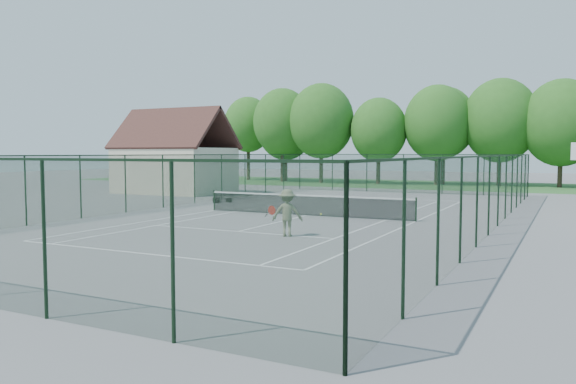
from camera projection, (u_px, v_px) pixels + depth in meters
The scene contains 10 objects.
ground at pixel (306, 215), 27.94m from camera, with size 140.00×140.00×0.00m, color gray.
grass_far at pixel (436, 185), 54.64m from camera, with size 80.00×16.00×0.01m, color #397335.
court_lines at pixel (306, 215), 27.94m from camera, with size 11.05×23.85×0.01m.
tennis_net at pixel (306, 204), 27.90m from camera, with size 11.08×0.08×1.10m.
fence_enclosure at pixel (306, 184), 27.83m from camera, with size 18.05×36.05×3.02m.
utility_building at pixel (175, 153), 43.83m from camera, with size 8.60×6.27×6.63m.
tree_line_far at pixel (437, 123), 54.22m from camera, with size 39.40×6.40×9.70m.
sports_bag_a at pixel (217, 200), 34.95m from camera, with size 0.42×0.25×0.34m, color black.
sports_bag_b at pixel (229, 200), 35.32m from camera, with size 0.36×0.22×0.28m, color black.
tennis_player at pixel (287, 213), 20.92m from camera, with size 2.09×1.01×1.76m.
Camera 1 is at (11.75, -25.20, 3.12)m, focal length 35.00 mm.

